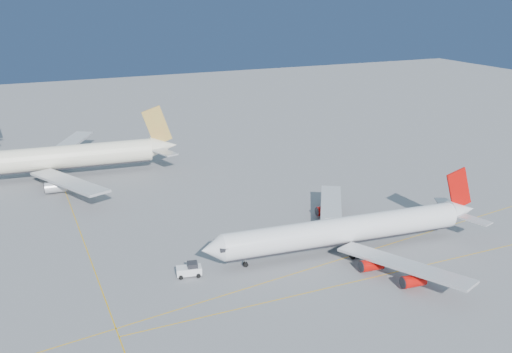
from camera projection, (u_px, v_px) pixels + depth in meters
name	position (u px, v px, depth m)	size (l,w,h in m)	color
ground	(308.00, 252.00, 113.20)	(500.00, 500.00, 0.00)	slate
taxiway_lines	(227.00, 252.00, 113.03)	(118.86, 140.00, 0.02)	#D39A0B
airliner_virgin	(349.00, 230.00, 112.58)	(59.91, 53.63, 14.77)	white
airliner_etihad	(51.00, 158.00, 155.86)	(70.31, 64.73, 18.34)	#EDE6CA
pushback_tug	(190.00, 270.00, 103.61)	(4.90, 3.52, 2.55)	white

